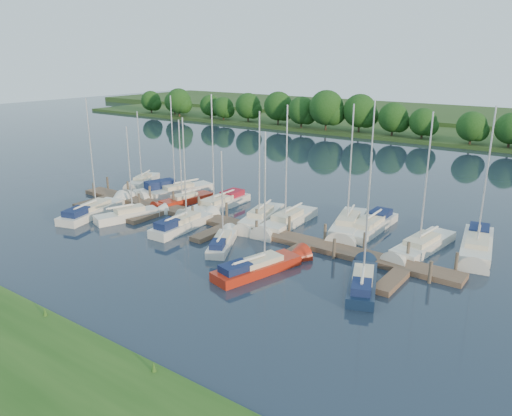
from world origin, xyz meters
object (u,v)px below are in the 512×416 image
Objects in this scene: dock at (228,226)px; sailboat_n_0 at (143,182)px; sailboat_s_2 at (184,225)px; sailboat_n_5 at (260,219)px; motorboat at (158,191)px.

sailboat_n_0 is (-18.17, 6.40, 0.07)m from dock.
sailboat_n_5 is at bearing 49.05° from sailboat_s_2.
sailboat_n_5 reaches higher than sailboat_n_0.
dock is 19.26m from sailboat_n_0.
sailboat_n_0 reaches higher than dock.
motorboat is at bearing 161.99° from dock.
sailboat_s_2 is at bearing 125.72° from sailboat_n_0.
sailboat_n_5 is at bearing 68.64° from dock.
sailboat_s_2 reaches higher than dock.
sailboat_n_0 is 0.88× the size of sailboat_s_2.
sailboat_n_5 is at bearing -164.94° from motorboat.
motorboat reaches higher than dock.
sailboat_s_2 is (-4.35, -5.62, 0.06)m from sailboat_n_5.
motorboat is at bearing 132.78° from sailboat_n_0.
dock is 5.95× the size of motorboat.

